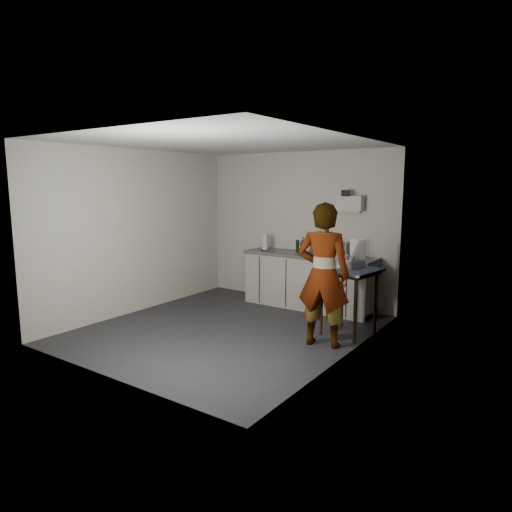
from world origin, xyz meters
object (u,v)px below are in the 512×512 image
Objects in this scene: dish_rack at (349,253)px; soda_can at (303,249)px; kitchen_counter at (309,283)px; standing_man at (323,275)px; side_table at (349,277)px; paper_towel at (265,243)px; soap_bottle at (303,246)px; bakery_box at (352,261)px; dark_bottle at (298,246)px.

soda_can is at bearing -174.66° from dish_rack.
kitchen_counter is 1.22× the size of standing_man.
kitchen_counter is 16.06× the size of soda_can.
side_table is at bearing -110.77° from standing_man.
paper_towel is (-0.72, -0.05, 0.06)m from soda_can.
soap_bottle is 0.74× the size of bakery_box.
side_table is at bearing -23.56° from paper_towel.
paper_towel is at bearing -166.54° from dark_bottle.
paper_towel is at bearing 176.72° from bakery_box.
soda_can is 0.73m from paper_towel.
standing_man is 6.51× the size of soap_bottle.
standing_man is 2.32m from paper_towel.
dark_bottle reaches higher than side_table.
kitchen_counter is at bearing -175.51° from dish_rack.
dark_bottle is 0.76× the size of paper_towel.
dish_rack is at bearing 121.82° from side_table.
dark_bottle is (-1.26, 1.56, 0.10)m from standing_man.
soda_can is (-0.11, -0.02, 0.55)m from kitchen_counter.
soap_bottle is 1.35× the size of dark_bottle.
soap_bottle is 1.02× the size of paper_towel.
bakery_box is at bearing -34.04° from soda_can.
soap_bottle is 1.36m from bakery_box.
side_table reaches higher than kitchen_counter.
dark_bottle is at bearing 164.79° from bakery_box.
side_table is 0.60m from standing_man.
dark_bottle is at bearing -62.18° from standing_man.
standing_man is 1.76m from soap_bottle.
standing_man is at bearing -78.08° from dish_rack.
dark_bottle is at bearing 166.38° from kitchen_counter.
standing_man reaches higher than soap_bottle.
kitchen_counter is 5.89× the size of bakery_box.
bakery_box reaches higher than kitchen_counter.
soda_can is 0.67× the size of dark_bottle.
dark_bottle is at bearing 13.46° from paper_towel.
soda_can is at bearing -28.47° from dark_bottle.
kitchen_counter is at bearing 148.25° from side_table.
bakery_box is (1.09, -0.83, 0.58)m from kitchen_counter.
standing_man is at bearing -53.19° from soda_can.
soap_bottle is 0.77m from paper_towel.
standing_man reaches higher than side_table.
standing_man reaches higher than bakery_box.
soap_bottle is at bearing 166.09° from bakery_box.
paper_towel is 1.51m from dish_rack.
dark_bottle is at bearing 179.38° from dish_rack.
paper_towel is at bearing -174.95° from kitchen_counter.
bakery_box is at bearing -37.23° from kitchen_counter.
soap_bottle is at bearing -40.34° from dark_bottle.
soda_can is 0.34× the size of dish_rack.
soap_bottle is 0.26m from dark_bottle.
standing_man reaches higher than dish_rack.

